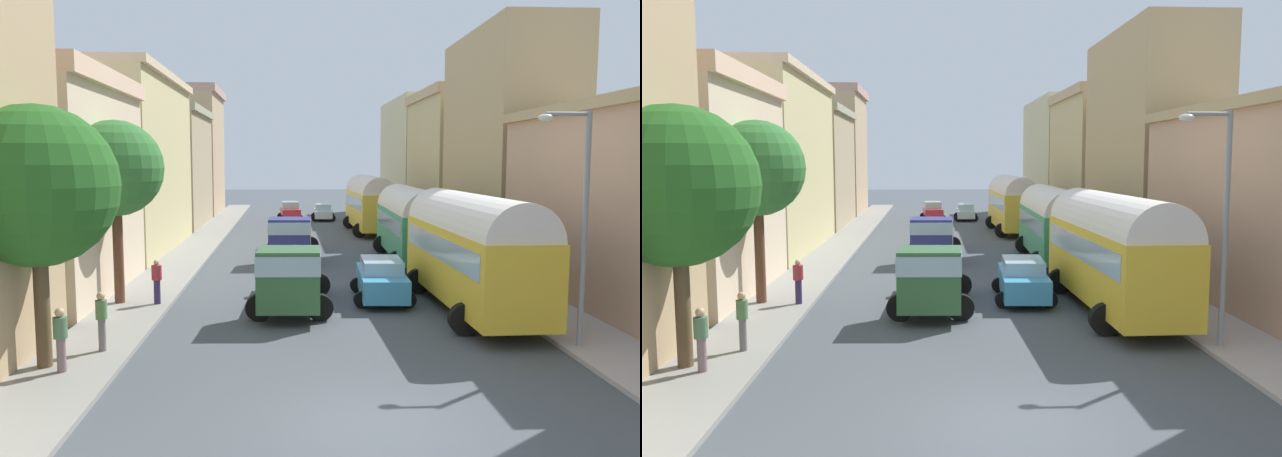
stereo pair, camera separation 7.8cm
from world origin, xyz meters
TOP-DOWN VIEW (x-y plane):
  - ground_plane at (0.00, 27.00)m, footprint 154.00×154.00m
  - sidewalk_left at (-7.25, 27.00)m, footprint 2.50×70.00m
  - sidewalk_right at (7.25, 27.00)m, footprint 2.50×70.00m
  - building_left_1 at (-11.03, 12.92)m, footprint 5.57×9.81m
  - building_left_2 at (-11.15, 25.49)m, footprint 5.84×14.70m
  - building_left_3 at (-11.14, 39.61)m, footprint 5.81×11.92m
  - building_left_4 at (-11.36, 51.81)m, footprint 6.28×10.69m
  - building_right_1 at (10.76, 10.39)m, footprint 4.96×12.77m
  - building_right_2 at (10.72, 23.05)m, footprint 4.44×11.36m
  - building_right_3 at (10.80, 35.40)m, footprint 5.06×11.49m
  - building_right_4 at (10.71, 48.92)m, footprint 4.42×14.86m
  - parked_bus_0 at (4.76, 9.55)m, footprint 3.41×9.90m
  - parked_bus_1 at (4.79, 20.57)m, footprint 3.44×9.85m
  - parked_bus_2 at (4.38, 33.95)m, footprint 3.41×9.60m
  - cargo_truck_0 at (-1.62, 9.64)m, footprint 3.11×6.59m
  - cargo_truck_1 at (-1.52, 21.24)m, footprint 3.19×7.24m
  - car_0 at (-1.57, 26.28)m, footprint 2.53×3.76m
  - car_1 at (-1.44, 43.65)m, footprint 2.35×4.29m
  - car_2 at (1.88, 11.48)m, footprint 2.43×4.46m
  - car_3 at (1.52, 43.89)m, footprint 2.21×3.93m
  - pedestrian_0 at (-6.82, 4.98)m, footprint 0.40×0.40m
  - pedestrian_1 at (-6.48, 10.65)m, footprint 0.44×0.44m
  - pedestrian_2 at (-7.32, 3.29)m, footprint 0.47×0.47m
  - streetlamp_near at (6.32, 4.76)m, footprint 1.51×0.28m
  - roadside_tree_0 at (-7.90, 3.73)m, footprint 4.03×4.03m
  - roadside_tree_1 at (-7.90, 10.95)m, footprint 3.47×3.47m

SIDE VIEW (x-z plane):
  - ground_plane at x=0.00m, z-range 0.00..0.00m
  - sidewalk_left at x=-7.25m, z-range 0.00..0.14m
  - sidewalk_right at x=7.25m, z-range 0.00..0.14m
  - car_3 at x=1.52m, z-range 0.00..1.48m
  - car_2 at x=1.88m, z-range 0.01..1.61m
  - car_0 at x=-1.57m, z-range 0.00..1.65m
  - car_1 at x=-1.44m, z-range -0.01..1.69m
  - pedestrian_1 at x=-6.48m, z-range 0.12..1.88m
  - pedestrian_2 at x=-7.32m, z-range 0.13..1.88m
  - pedestrian_0 at x=-6.82m, z-range 0.15..1.93m
  - cargo_truck_1 at x=-1.52m, z-range 0.04..2.45m
  - cargo_truck_0 at x=-1.62m, z-range 0.04..2.49m
  - parked_bus_1 at x=4.79m, z-range 0.20..4.15m
  - parked_bus_0 at x=4.76m, z-range 0.23..4.42m
  - parked_bus_2 at x=4.38m, z-range 0.23..4.44m
  - building_right_1 at x=10.76m, z-range 0.02..7.47m
  - streetlamp_near at x=6.32m, z-range 0.60..7.30m
  - building_left_1 at x=-11.03m, z-range 0.03..8.79m
  - roadside_tree_0 at x=-7.90m, z-range 1.33..8.07m
  - building_left_3 at x=-11.14m, z-range 0.03..9.53m
  - roadside_tree_1 at x=-7.90m, z-range 1.63..8.43m
  - building_left_2 at x=-11.15m, z-range 0.02..10.36m
  - building_right_3 at x=10.80m, z-range 0.03..10.59m
  - building_right_4 at x=10.71m, z-range 0.00..11.16m
  - building_right_2 at x=10.72m, z-range 0.00..12.44m
  - building_left_4 at x=-11.36m, z-range 0.04..12.45m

